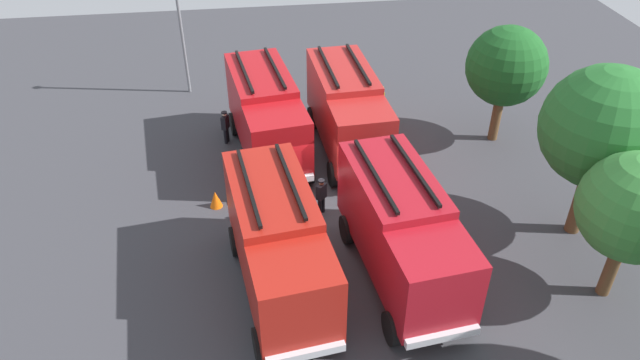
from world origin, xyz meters
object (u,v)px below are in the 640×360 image
Objects in this scene: fire_truck_2 at (347,109)px; tree_1 at (604,128)px; tree_0 at (506,66)px; firefighter_1 at (380,101)px; tree_2 at (635,208)px; fire_truck_1 at (278,242)px; lamppost at (179,17)px; firefighter_0 at (225,126)px; firefighter_2 at (321,195)px; fire_truck_0 at (266,113)px; traffic_cone_0 at (216,199)px; fire_truck_3 at (402,229)px.

tree_1 is (6.98, 7.73, 2.44)m from fire_truck_2.
tree_0 is 0.82× the size of tree_1.
tree_2 is at bearing -85.30° from firefighter_1.
lamppost is (-15.58, -3.74, 2.08)m from fire_truck_1.
tree_0 is 7.03m from tree_1.
tree_1 is (6.96, 0.54, 0.82)m from tree_0.
firefighter_1 is 0.24× the size of lamppost.
firefighter_0 is 7.05m from firefighter_2.
firefighter_1 is 1.08× the size of firefighter_2.
firefighter_0 is at bearing -132.30° from fire_truck_0.
tree_1 is (2.37, 9.56, 3.69)m from firefighter_2.
fire_truck_0 is at bearing -23.28° from firefighter_2.
firefighter_0 is 0.30× the size of tree_2.
firefighter_0 is 7.84m from firefighter_1.
fire_truck_0 and fire_truck_2 have the same top height.
fire_truck_1 is 11.23m from tree_2.
tree_2 is (10.33, 10.84, 1.54)m from fire_truck_0.
firefighter_2 is at bearing -122.08° from tree_2.
firefighter_1 is (-1.29, 7.74, 0.07)m from firefighter_0.
fire_truck_0 is 5.18m from firefighter_2.
fire_truck_1 is 14.02m from tree_0.
fire_truck_0 is 10.05× the size of traffic_cone_0.
traffic_cone_0 is at bearing -74.93° from tree_0.
traffic_cone_0 is at bearing -103.85° from tree_1.
firefighter_0 is at bearing -132.38° from tree_2.
firefighter_0 is at bearing 19.46° from lamppost.
fire_truck_3 is at bearing -0.82° from fire_truck_2.
fire_truck_0 is at bearing -133.61° from tree_2.
fire_truck_1 is 10.18m from firefighter_0.
tree_2 is (10.25, 7.19, 1.54)m from fire_truck_2.
fire_truck_1 is 10.03× the size of traffic_cone_0.
tree_2 is at bearing 31.79° from fire_truck_2.
firefighter_2 is at bearing 76.40° from traffic_cone_0.
firefighter_2 is at bearing 146.13° from fire_truck_1.
tree_1 is (7.05, 11.38, 2.44)m from fire_truck_0.
fire_truck_2 is 10.51m from lamppost.
firefighter_1 is at bearing -73.45° from firefighter_2.
tree_1 reaches higher than fire_truck_3.
fire_truck_0 is 3.66m from fire_truck_2.
fire_truck_0 is 1.02× the size of lamppost.
firefighter_2 is (-3.97, 1.98, -1.25)m from fire_truck_1.
fire_truck_2 reaches higher than firefighter_2.
lamppost is at bearing -18.39° from firefighter_2.
fire_truck_0 is 1.00× the size of fire_truck_1.
fire_truck_2 is 1.31× the size of tree_0.
firefighter_2 is 13.36m from lamppost.
fire_truck_0 is 1.00× the size of fire_truck_3.
firefighter_2 is 0.29× the size of tree_0.
fire_truck_2 is 1.07× the size of tree_1.
tree_2 is at bearing 0.01° from tree_0.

